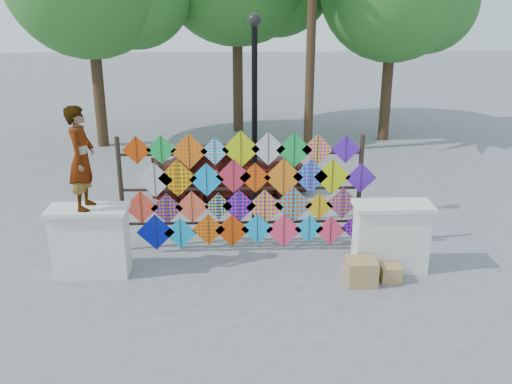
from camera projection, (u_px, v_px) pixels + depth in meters
ground at (242, 266)px, 10.64m from camera, size 80.00×80.00×0.00m
parapet_left at (91, 241)px, 10.15m from camera, size 1.40×0.65×1.28m
parapet_right at (391, 236)px, 10.33m from camera, size 1.40×0.65×1.28m
kite_rack at (246, 192)px, 10.92m from camera, size 4.97×0.24×2.41m
vendor_woman at (81, 158)px, 9.64m from camera, size 0.46×0.68×1.80m
sedan at (230, 168)px, 14.22m from camera, size 4.17×2.34×1.34m
lamppost at (255, 103)px, 11.64m from camera, size 0.28×0.28×4.46m
cardboard_box_near at (361, 272)px, 9.93m from camera, size 0.51×0.46×0.46m
cardboard_box_far at (390, 273)px, 10.04m from camera, size 0.35×0.33×0.30m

